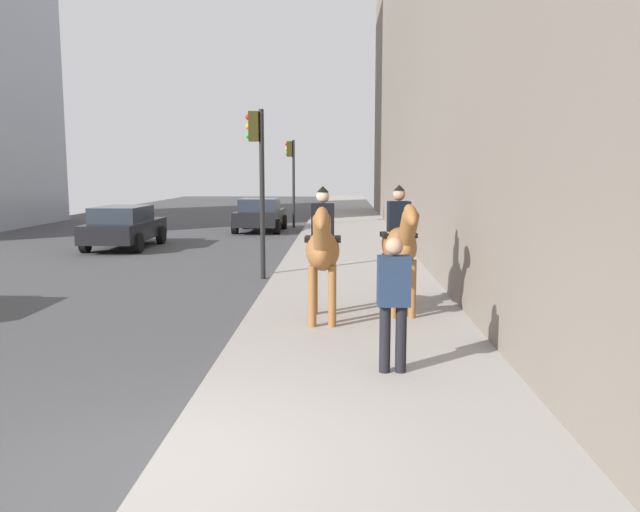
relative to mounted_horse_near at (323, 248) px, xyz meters
The scene contains 8 objects.
sidewalk_slab 5.49m from the mounted_horse_near, behind, with size 120.00×3.86×0.12m, color gray.
mounted_horse_near is the anchor object (origin of this frame).
mounted_horse_far 1.48m from the mounted_horse_near, 63.86° to the right, with size 2.15×0.70×2.26m.
pedestrian_greeting 2.86m from the mounted_horse_near, 160.43° to the right, with size 0.27×0.41×1.70m.
car_mid_lane 17.30m from the mounted_horse_near, 10.68° to the left, with size 3.95×2.08×1.44m.
car_far_lane 12.94m from the mounted_horse_near, 33.05° to the left, with size 4.23×1.94×1.44m.
traffic_light_near_curb 5.32m from the mounted_horse_near, 19.08° to the left, with size 0.20×0.44×4.07m.
traffic_light_far_curb 19.05m from the mounted_horse_near, ahead, with size 0.20×0.44×4.01m.
Camera 1 is at (-5.12, -1.66, 2.63)m, focal length 35.75 mm.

